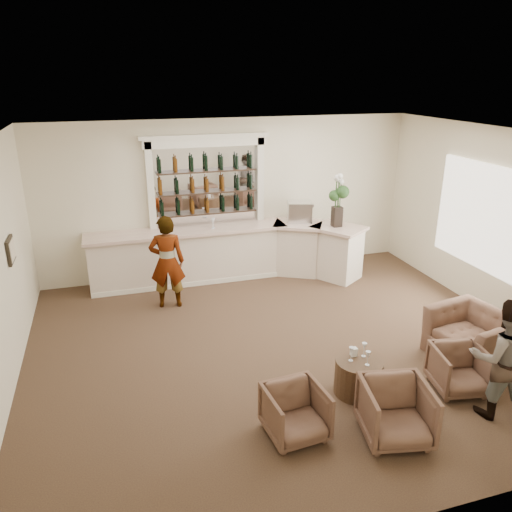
{
  "coord_description": "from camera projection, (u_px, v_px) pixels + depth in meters",
  "views": [
    {
      "loc": [
        -2.49,
        -6.62,
        4.16
      ],
      "look_at": [
        -0.2,
        0.9,
        1.26
      ],
      "focal_mm": 35.0,
      "sensor_mm": 36.0,
      "label": 1
    }
  ],
  "objects": [
    {
      "name": "bar_counter",
      "position": [
        229.0,
        253.0,
        10.51
      ],
      "size": [
        5.72,
        1.8,
        1.14
      ],
      "color": "white",
      "rests_on": "ground"
    },
    {
      "name": "napkin_holder",
      "position": [
        354.0,
        352.0,
        6.84
      ],
      "size": [
        0.08,
        0.08,
        0.12
      ],
      "primitive_type": "cube",
      "color": "white",
      "rests_on": "cocktail_table"
    },
    {
      "name": "espresso_machine",
      "position": [
        300.0,
        212.0,
        10.64
      ],
      "size": [
        0.59,
        0.54,
        0.44
      ],
      "primitive_type": "cube",
      "rotation": [
        0.0,
        0.0,
        -0.28
      ],
      "color": "silver",
      "rests_on": "bar_counter"
    },
    {
      "name": "armchair_left",
      "position": [
        295.0,
        413.0,
        5.99
      ],
      "size": [
        0.75,
        0.76,
        0.65
      ],
      "primitive_type": "imported",
      "rotation": [
        0.0,
        0.0,
        0.08
      ],
      "color": "brown",
      "rests_on": "ground"
    },
    {
      "name": "armchair_center",
      "position": [
        396.0,
        412.0,
        5.93
      ],
      "size": [
        0.92,
        0.94,
        0.73
      ],
      "primitive_type": "imported",
      "rotation": [
        0.0,
        0.0,
        -0.2
      ],
      "color": "brown",
      "rests_on": "ground"
    },
    {
      "name": "room_shell",
      "position": [
        281.0,
        194.0,
        7.94
      ],
      "size": [
        8.04,
        7.02,
        3.32
      ],
      "color": "#ECE2C4",
      "rests_on": "ground"
    },
    {
      "name": "wine_glass_tbl_a",
      "position": [
        351.0,
        354.0,
        6.69
      ],
      "size": [
        0.07,
        0.07,
        0.21
      ],
      "primitive_type": null,
      "color": "white",
      "rests_on": "cocktail_table"
    },
    {
      "name": "guest",
      "position": [
        502.0,
        359.0,
        6.21
      ],
      "size": [
        0.97,
        0.89,
        1.61
      ],
      "primitive_type": "imported",
      "rotation": [
        0.0,
        0.0,
        2.69
      ],
      "color": "gray",
      "rests_on": "ground"
    },
    {
      "name": "back_bar_alcove",
      "position": [
        207.0,
        182.0,
        10.28
      ],
      "size": [
        2.64,
        0.25,
        3.0
      ],
      "color": "white",
      "rests_on": "ground"
    },
    {
      "name": "sommelier",
      "position": [
        167.0,
        262.0,
        9.17
      ],
      "size": [
        0.7,
        0.52,
        1.77
      ],
      "primitive_type": "imported",
      "rotation": [
        0.0,
        0.0,
        2.99
      ],
      "color": "gray",
      "rests_on": "ground"
    },
    {
      "name": "wine_glass_bar_left",
      "position": [
        214.0,
        223.0,
        10.26
      ],
      "size": [
        0.07,
        0.07,
        0.21
      ],
      "primitive_type": null,
      "color": "white",
      "rests_on": "bar_counter"
    },
    {
      "name": "armchair_far",
      "position": [
        472.0,
        335.0,
        7.63
      ],
      "size": [
        1.2,
        1.32,
        0.75
      ],
      "primitive_type": "imported",
      "rotation": [
        0.0,
        0.0,
        -1.38
      ],
      "color": "brown",
      "rests_on": "ground"
    },
    {
      "name": "wine_glass_tbl_c",
      "position": [
        368.0,
        358.0,
        6.59
      ],
      "size": [
        0.07,
        0.07,
        0.21
      ],
      "primitive_type": null,
      "color": "white",
      "rests_on": "cocktail_table"
    },
    {
      "name": "armchair_right",
      "position": [
        459.0,
        370.0,
        6.85
      ],
      "size": [
        0.8,
        0.82,
        0.64
      ],
      "primitive_type": "imported",
      "rotation": [
        0.0,
        0.0,
        -0.19
      ],
      "color": "brown",
      "rests_on": "ground"
    },
    {
      "name": "wine_glass_tbl_b",
      "position": [
        364.0,
        350.0,
        6.8
      ],
      "size": [
        0.07,
        0.07,
        0.21
      ],
      "primitive_type": null,
      "color": "white",
      "rests_on": "cocktail_table"
    },
    {
      "name": "cocktail_table",
      "position": [
        358.0,
        376.0,
        6.82
      ],
      "size": [
        0.65,
        0.65,
        0.5
      ],
      "primitive_type": "cylinder",
      "color": "#49331F",
      "rests_on": "ground"
    },
    {
      "name": "wine_glass_bar_right",
      "position": [
        212.0,
        224.0,
        10.21
      ],
      "size": [
        0.07,
        0.07,
        0.21
      ],
      "primitive_type": null,
      "color": "white",
      "rests_on": "bar_counter"
    },
    {
      "name": "ground",
      "position": [
        284.0,
        346.0,
        8.07
      ],
      "size": [
        8.0,
        8.0,
        0.0
      ],
      "primitive_type": "plane",
      "color": "brown",
      "rests_on": "ground"
    },
    {
      "name": "flower_vase",
      "position": [
        338.0,
        197.0,
        10.19
      ],
      "size": [
        0.29,
        0.29,
        1.11
      ],
      "color": "black",
      "rests_on": "bar_counter"
    }
  ]
}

